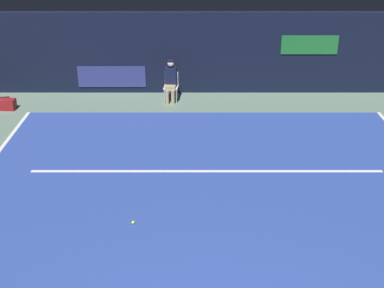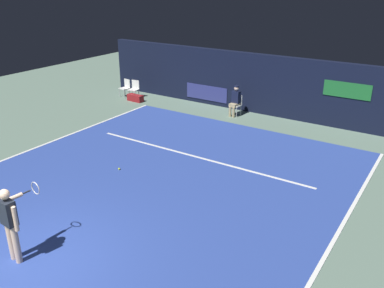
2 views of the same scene
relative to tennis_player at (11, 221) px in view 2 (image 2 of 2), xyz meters
The scene contains 12 objects.
ground_plane 4.78m from the tennis_player, 86.23° to the left, with size 32.92×32.92×0.00m, color slate.
court_surface 4.78m from the tennis_player, 86.23° to the left, with size 10.54×11.41×0.01m, color #2D479E.
line_sideline_left 7.30m from the tennis_player, 40.17° to the left, with size 0.10×11.41×0.01m, color white.
line_sideline_right 6.84m from the tennis_player, 136.46° to the left, with size 0.10×11.41×0.01m, color white.
line_service 6.74m from the tennis_player, 87.35° to the left, with size 8.22×0.10×0.01m, color white.
back_wall 12.33m from the tennis_player, 88.58° to the left, with size 16.89×0.33×2.60m.
tennis_player is the anchor object (origin of this frame).
line_judge_on_chair 11.38m from the tennis_player, 93.52° to the left, with size 0.47×0.55×1.32m.
courtside_chair_near 12.73m from the tennis_player, 119.24° to the left, with size 0.48×0.46×0.88m.
courtside_chair_far 12.94m from the tennis_player, 121.42° to the left, with size 0.50×0.48×0.88m.
tennis_ball 4.73m from the tennis_player, 104.86° to the left, with size 0.07×0.07×0.07m, color #CCE033.
equipment_bag 12.18m from the tennis_player, 118.55° to the left, with size 0.84×0.32×0.32m, color maroon.
Camera 2 is at (6.81, -3.96, 5.69)m, focal length 38.36 mm.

